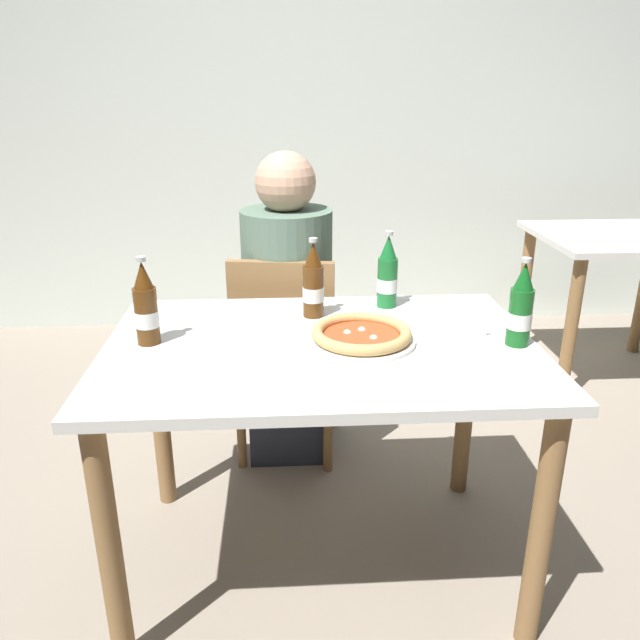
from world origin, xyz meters
The scene contains 12 objects.
ground_plane centered at (0.00, 0.00, 0.00)m, with size 8.00×8.00×0.00m, color gray.
back_wall_tiled centered at (0.00, 2.20, 1.30)m, with size 7.00×0.10×2.60m, color silver.
dining_table_main centered at (0.00, 0.00, 0.64)m, with size 1.20×0.80×0.75m.
chair_behind_table centered at (-0.10, 0.61, 0.48)m, with size 0.45×0.45×0.85m.
diner_seated centered at (-0.09, 0.66, 0.58)m, with size 0.34×0.34×1.21m.
dining_table_background centered at (1.55, 1.27, 0.59)m, with size 0.80×0.70×0.75m.
pizza_margherita_near centered at (0.11, 0.00, 0.77)m, with size 0.30×0.30×0.04m.
beer_bottle_left centered at (-0.48, 0.03, 0.85)m, with size 0.07×0.07×0.25m.
beer_bottle_center centered at (0.54, -0.04, 0.85)m, with size 0.07×0.07×0.25m.
beer_bottle_right centered at (0.23, 0.30, 0.85)m, with size 0.07×0.07×0.25m.
beer_bottle_extra centered at (-0.01, 0.22, 0.85)m, with size 0.07×0.07×0.25m.
napkin_with_cutlery centered at (0.45, 0.12, 0.75)m, with size 0.18×0.19×0.01m.
Camera 1 is at (-0.10, -1.58, 1.42)m, focal length 34.66 mm.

